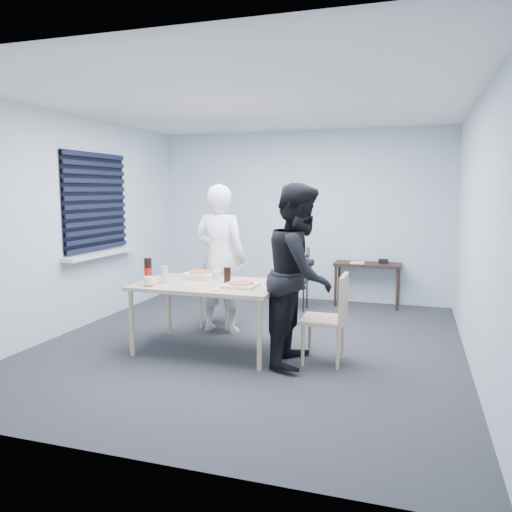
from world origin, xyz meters
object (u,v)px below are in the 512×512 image
(chair_far, at_px, (221,284))
(soda_bottle, at_px, (148,271))
(dining_table, at_px, (209,289))
(backpack, at_px, (297,264))
(mug_a, at_px, (150,281))
(side_table, at_px, (368,268))
(person_black, at_px, (300,274))
(stool, at_px, (297,287))
(mug_b, at_px, (217,275))
(chair_right, at_px, (332,312))
(person_white, at_px, (220,259))

(chair_far, distance_m, soda_bottle, 1.30)
(soda_bottle, bearing_deg, dining_table, 15.99)
(backpack, distance_m, mug_a, 2.57)
(chair_far, xyz_separation_m, side_table, (1.68, 1.58, 0.05))
(dining_table, xyz_separation_m, person_black, (1.00, -0.07, 0.22))
(side_table, height_order, soda_bottle, soda_bottle)
(dining_table, bearing_deg, person_black, -4.11)
(person_black, height_order, soda_bottle, person_black)
(stool, height_order, backpack, backpack)
(person_black, bearing_deg, side_table, -8.83)
(dining_table, xyz_separation_m, stool, (0.48, 2.05, -0.33))
(mug_a, height_order, mug_b, mug_a)
(chair_right, distance_m, backpack, 2.21)
(dining_table, bearing_deg, mug_a, -147.61)
(dining_table, relative_size, backpack, 3.32)
(dining_table, relative_size, side_table, 1.56)
(side_table, height_order, mug_a, mug_a)
(person_black, xyz_separation_m, mug_a, (-1.51, -0.26, -0.11))
(person_black, bearing_deg, chair_far, 48.95)
(chair_right, bearing_deg, soda_bottle, -174.86)
(chair_right, distance_m, mug_a, 1.87)
(soda_bottle, bearing_deg, mug_b, 36.02)
(chair_far, distance_m, side_table, 2.31)
(side_table, relative_size, soda_bottle, 3.60)
(chair_right, xyz_separation_m, mug_a, (-1.83, -0.32, 0.26))
(person_white, relative_size, person_black, 1.00)
(chair_right, relative_size, mug_a, 7.24)
(backpack, height_order, soda_bottle, soda_bottle)
(mug_a, bearing_deg, chair_right, 10.06)
(person_white, relative_size, backpack, 3.92)
(chair_far, height_order, backpack, backpack)
(person_white, distance_m, stool, 1.58)
(stool, relative_size, mug_a, 3.64)
(mug_a, bearing_deg, dining_table, 32.39)
(side_table, distance_m, soda_bottle, 3.46)
(chair_far, distance_m, backpack, 1.27)
(person_black, height_order, side_table, person_black)
(person_white, bearing_deg, mug_a, 70.93)
(dining_table, xyz_separation_m, mug_b, (-0.01, 0.26, 0.11))
(person_black, xyz_separation_m, stool, (-0.51, 2.13, -0.55))
(side_table, bearing_deg, backpack, -148.61)
(backpack, bearing_deg, mug_b, -95.98)
(person_white, height_order, soda_bottle, person_white)
(stool, bearing_deg, dining_table, -103.19)
(soda_bottle, bearing_deg, person_black, 3.73)
(mug_a, bearing_deg, backpack, 67.17)
(dining_table, height_order, mug_a, mug_a)
(stool, bearing_deg, backpack, -90.00)
(person_black, height_order, stool, person_black)
(person_white, bearing_deg, chair_right, 153.96)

